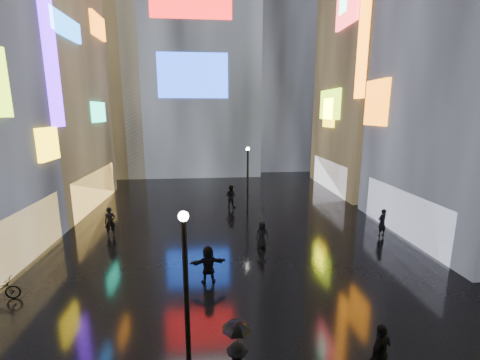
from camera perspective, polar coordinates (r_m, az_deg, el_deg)
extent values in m
plane|color=black|center=(23.16, -1.93, -8.02)|extent=(140.00, 140.00, 0.00)
cube|color=#FFC659|center=(19.59, -35.57, -9.49)|extent=(0.20, 10.00, 3.00)
cube|color=yellow|center=(22.27, -30.98, 5.50)|extent=(0.25, 2.24, 1.94)
cube|color=#5514FF|center=(23.91, -30.55, 17.80)|extent=(0.25, 1.40, 8.00)
cube|color=black|center=(31.51, -34.68, 15.55)|extent=(10.00, 12.00, 22.00)
cube|color=#FFC659|center=(30.09, -24.34, -1.42)|extent=(0.20, 10.00, 3.00)
cube|color=#1CFFBD|center=(31.04, -23.86, 10.98)|extent=(0.25, 3.00, 1.71)
cube|color=#1A7BFF|center=(26.73, -28.69, 22.89)|extent=(0.25, 4.84, 1.37)
cube|color=orange|center=(33.65, -23.95, 23.72)|extent=(0.25, 3.32, 1.94)
cube|color=white|center=(23.37, 27.01, -5.31)|extent=(0.20, 9.00, 3.00)
cube|color=orange|center=(25.89, 23.11, 12.51)|extent=(0.25, 2.99, 3.26)
cube|color=orange|center=(29.09, 21.15, 23.30)|extent=(0.25, 1.40, 10.00)
cube|color=black|center=(36.65, 24.43, 20.53)|extent=(10.00, 12.00, 28.00)
cube|color=white|center=(34.67, 15.59, 0.87)|extent=(0.20, 9.00, 3.00)
cube|color=#BBFF19|center=(34.28, 15.68, 12.80)|extent=(0.25, 4.92, 2.91)
cube|color=#FF323B|center=(32.94, 18.56, 27.45)|extent=(0.25, 4.36, 3.46)
cube|color=yellow|center=(34.38, 15.53, 11.44)|extent=(0.25, 2.63, 2.87)
cube|color=black|center=(47.58, -8.29, 27.84)|extent=(16.00, 14.00, 42.00)
cube|color=#194CFF|center=(38.87, -8.37, 17.90)|extent=(8.00, 0.20, 5.00)
cube|color=black|center=(49.66, 7.11, 22.45)|extent=(12.00, 12.00, 34.00)
cube|color=black|center=(45.80, -22.65, 17.48)|extent=(10.00, 10.00, 26.00)
cylinder|color=black|center=(10.31, -9.49, -19.95)|extent=(0.16, 0.16, 5.00)
sphere|color=white|center=(9.23, -10.03, -6.38)|extent=(0.30, 0.30, 0.30)
cylinder|color=black|center=(25.99, 1.36, -0.06)|extent=(0.16, 0.16, 5.00)
sphere|color=white|center=(25.57, 1.39, 5.54)|extent=(0.30, 0.30, 0.30)
imported|color=black|center=(11.65, 23.67, -26.21)|extent=(1.13, 0.96, 1.82)
imported|color=black|center=(19.32, 3.93, -9.68)|extent=(0.86, 0.65, 1.60)
imported|color=black|center=(15.61, -5.66, -14.75)|extent=(1.76, 0.73, 1.84)
imported|color=black|center=(22.60, -22.08, -6.91)|extent=(0.79, 0.63, 1.89)
imported|color=black|center=(27.12, -1.66, -2.91)|extent=(1.16, 1.07, 1.90)
imported|color=black|center=(9.77, -0.51, -25.51)|extent=(0.87, 0.87, 0.72)
imported|color=black|center=(18.90, 3.98, -6.15)|extent=(1.37, 1.37, 0.91)
imported|color=black|center=(22.97, 23.93, -6.90)|extent=(0.76, 0.63, 1.79)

